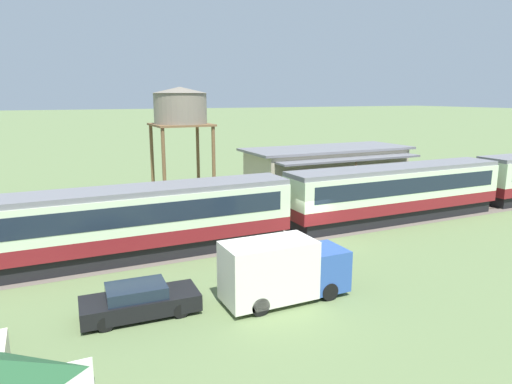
# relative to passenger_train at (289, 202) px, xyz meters

# --- Properties ---
(ground_plane) EXTENTS (600.00, 600.00, 0.00)m
(ground_plane) POSITION_rel_passenger_train_xyz_m (0.84, -1.66, -2.20)
(ground_plane) COLOR #607547
(passenger_train) EXTENTS (72.10, 3.01, 3.97)m
(passenger_train) POSITION_rel_passenger_train_xyz_m (0.00, 0.00, 0.00)
(passenger_train) COLOR maroon
(passenger_train) RESTS_ON ground_plane
(railway_track) EXTENTS (143.81, 3.60, 0.04)m
(railway_track) POSITION_rel_passenger_train_xyz_m (0.32, 0.00, -2.19)
(railway_track) COLOR #665B51
(railway_track) RESTS_ON ground_plane
(station_building) EXTENTS (14.70, 7.08, 4.47)m
(station_building) POSITION_rel_passenger_train_xyz_m (8.37, 8.22, 0.07)
(station_building) COLOR #BCB293
(station_building) RESTS_ON ground_plane
(water_tower) EXTENTS (4.52, 4.52, 9.56)m
(water_tower) POSITION_rel_passenger_train_xyz_m (-3.70, 11.36, 5.66)
(water_tower) COLOR brown
(water_tower) RESTS_ON ground_plane
(parked_car_black) EXTENTS (4.81, 2.12, 1.34)m
(parked_car_black) POSITION_rel_passenger_train_xyz_m (-10.92, -7.02, -1.56)
(parked_car_black) COLOR black
(parked_car_black) RESTS_ON ground_plane
(delivery_truck_blue) EXTENTS (5.69, 2.06, 2.78)m
(delivery_truck_blue) POSITION_rel_passenger_train_xyz_m (-4.96, -8.22, -0.80)
(delivery_truck_blue) COLOR #2D519E
(delivery_truck_blue) RESTS_ON ground_plane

